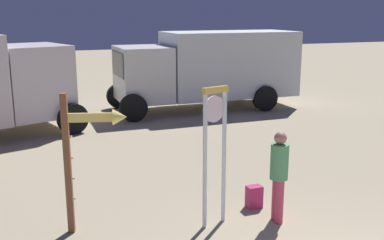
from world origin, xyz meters
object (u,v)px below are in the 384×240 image
object	(u,v)px
backpack	(254,197)
person_near_clock	(279,172)
arrow_sign	(88,143)
standing_clock	(215,141)
box_truck_far	(211,66)

from	to	relation	value
backpack	person_near_clock	bearing A→B (deg)	-81.67
arrow_sign	standing_clock	bearing A→B (deg)	-13.25
arrow_sign	box_truck_far	bearing A→B (deg)	55.88
person_near_clock	arrow_sign	bearing A→B (deg)	166.04
arrow_sign	person_near_clock	xyz separation A→B (m)	(3.01, -0.75, -0.61)
standing_clock	box_truck_far	distance (m)	9.59
person_near_clock	box_truck_far	bearing A→B (deg)	73.71
person_near_clock	backpack	size ratio (longest dim) A/B	3.88
box_truck_far	arrow_sign	bearing A→B (deg)	-124.12
standing_clock	person_near_clock	xyz separation A→B (m)	(1.05, -0.29, -0.57)
person_near_clock	box_truck_far	size ratio (longest dim) A/B	0.23
standing_clock	backpack	bearing A→B (deg)	20.72
backpack	standing_clock	bearing A→B (deg)	-159.28
standing_clock	box_truck_far	size ratio (longest dim) A/B	0.35
standing_clock	arrow_sign	bearing A→B (deg)	166.75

